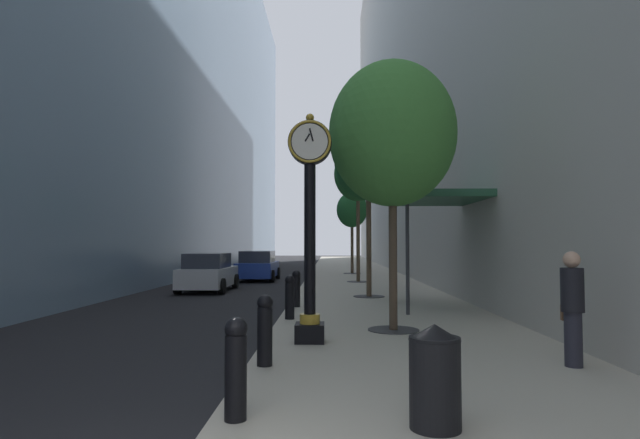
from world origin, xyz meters
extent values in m
plane|color=black|center=(0.00, 27.00, 0.00)|extent=(110.00, 110.00, 0.00)
cube|color=#ADA593|center=(2.83, 30.00, 0.07)|extent=(5.65, 80.00, 0.14)
cube|color=#758EA8|center=(-11.05, 30.00, 15.14)|extent=(9.00, 80.00, 30.29)
cube|color=#B7B2A8|center=(10.15, 30.00, 17.20)|extent=(9.00, 80.00, 34.41)
cube|color=black|center=(0.90, 6.56, 0.32)|extent=(0.55, 0.55, 0.35)
cylinder|color=gold|center=(0.90, 6.56, 0.58)|extent=(0.39, 0.38, 0.18)
cylinder|color=black|center=(0.90, 6.56, 2.10)|extent=(0.22, 0.22, 2.86)
cylinder|color=black|center=(0.90, 6.56, 3.95)|extent=(0.84, 0.28, 0.84)
torus|color=gold|center=(0.90, 6.41, 3.95)|extent=(0.82, 0.05, 0.82)
cylinder|color=silver|center=(0.90, 6.41, 3.95)|extent=(0.69, 0.01, 0.69)
cylinder|color=silver|center=(0.90, 6.71, 3.95)|extent=(0.69, 0.01, 0.69)
sphere|color=gold|center=(0.90, 6.56, 4.44)|extent=(0.16, 0.16, 0.16)
cube|color=black|center=(0.86, 6.40, 4.02)|extent=(0.11, 0.01, 0.16)
cube|color=black|center=(0.93, 6.40, 4.07)|extent=(0.09, 0.01, 0.26)
cylinder|color=black|center=(0.29, 2.20, 0.59)|extent=(0.24, 0.24, 0.89)
sphere|color=black|center=(0.29, 2.20, 1.10)|extent=(0.25, 0.25, 0.25)
cylinder|color=black|center=(0.29, 4.64, 0.59)|extent=(0.24, 0.24, 0.89)
sphere|color=black|center=(0.29, 4.64, 1.10)|extent=(0.25, 0.25, 0.25)
cylinder|color=black|center=(0.29, 9.53, 0.59)|extent=(0.24, 0.24, 0.89)
sphere|color=black|center=(0.29, 9.53, 1.10)|extent=(0.25, 0.25, 0.25)
cylinder|color=black|center=(0.29, 11.97, 0.59)|extent=(0.24, 0.24, 0.89)
sphere|color=black|center=(0.29, 11.97, 1.10)|extent=(0.25, 0.25, 0.25)
cylinder|color=#333335|center=(2.65, 7.93, 0.15)|extent=(1.10, 1.10, 0.02)
cylinder|color=#4C3D2D|center=(2.65, 7.93, 1.75)|extent=(0.18, 0.18, 3.23)
ellipsoid|color=#428438|center=(2.65, 7.93, 4.41)|extent=(2.78, 2.78, 3.20)
cylinder|color=#333335|center=(2.65, 14.95, 0.15)|extent=(1.10, 1.10, 0.02)
cylinder|color=brown|center=(2.65, 14.95, 2.07)|extent=(0.18, 0.18, 3.87)
ellipsoid|color=#23602D|center=(2.65, 14.95, 4.92)|extent=(2.43, 2.43, 2.80)
cylinder|color=#333335|center=(2.65, 21.98, 0.15)|extent=(1.10, 1.10, 0.02)
cylinder|color=brown|center=(2.65, 21.98, 2.34)|extent=(0.18, 0.18, 4.40)
ellipsoid|color=#2D7033|center=(2.65, 21.98, 5.42)|extent=(2.34, 2.34, 2.69)
cylinder|color=#333335|center=(2.65, 29.00, 0.15)|extent=(1.10, 1.10, 0.02)
cylinder|color=brown|center=(2.65, 29.00, 1.76)|extent=(0.18, 0.18, 3.25)
ellipsoid|color=#23602D|center=(2.65, 29.00, 4.11)|extent=(1.92, 1.92, 2.21)
cylinder|color=black|center=(2.35, 1.99, 0.60)|extent=(0.52, 0.52, 0.92)
cone|color=black|center=(2.35, 1.99, 1.11)|extent=(0.53, 0.53, 0.16)
cylinder|color=#23232D|center=(4.99, 4.67, 0.55)|extent=(0.29, 0.29, 0.83)
cylinder|color=black|center=(4.99, 4.67, 1.30)|extent=(0.38, 0.38, 0.67)
sphere|color=tan|center=(4.99, 4.67, 1.76)|extent=(0.25, 0.25, 0.25)
cube|color=brown|center=(5.01, 4.89, 0.92)|extent=(0.21, 0.14, 0.24)
cube|color=#235138|center=(4.45, 11.99, 3.34)|extent=(2.40, 3.60, 0.20)
cylinder|color=#333338|center=(3.33, 10.39, 1.74)|extent=(0.10, 0.10, 3.20)
cylinder|color=#333338|center=(3.33, 13.59, 1.74)|extent=(0.10, 0.10, 3.20)
cube|color=#B7BABF|center=(-3.83, 18.41, 0.60)|extent=(1.79, 4.06, 0.77)
cube|color=#282D38|center=(-3.83, 18.21, 1.28)|extent=(1.56, 2.28, 0.63)
cylinder|color=black|center=(-4.70, 19.80, 0.32)|extent=(0.23, 0.64, 0.64)
cylinder|color=black|center=(-2.94, 19.78, 0.32)|extent=(0.23, 0.64, 0.64)
cylinder|color=black|center=(-4.72, 17.05, 0.32)|extent=(0.23, 0.64, 0.64)
cylinder|color=black|center=(-2.97, 17.03, 0.32)|extent=(0.23, 0.64, 0.64)
cube|color=navy|center=(-2.64, 24.80, 0.61)|extent=(1.87, 4.29, 0.77)
cube|color=#282D38|center=(-2.64, 24.59, 1.29)|extent=(1.65, 2.40, 0.63)
cylinder|color=black|center=(-3.57, 26.26, 0.32)|extent=(0.22, 0.64, 0.64)
cylinder|color=black|center=(-1.70, 26.26, 0.32)|extent=(0.22, 0.64, 0.64)
cylinder|color=black|center=(-3.57, 23.35, 0.32)|extent=(0.22, 0.64, 0.64)
cylinder|color=black|center=(-1.70, 23.34, 0.32)|extent=(0.22, 0.64, 0.64)
camera|label=1|loc=(1.29, -3.35, 2.01)|focal=29.14mm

